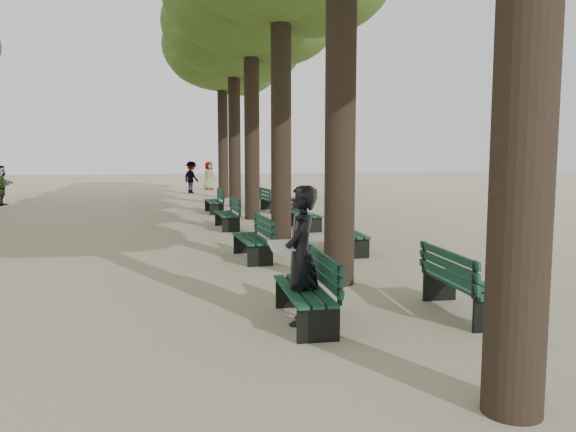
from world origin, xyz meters
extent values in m
plane|color=tan|center=(0.00, 0.00, 0.00)|extent=(120.00, 120.00, 0.00)
cylinder|color=#33261C|center=(1.50, 3.00, 3.75)|extent=(0.52, 0.52, 7.50)
cylinder|color=#33261C|center=(1.50, 8.00, 3.75)|extent=(0.52, 0.52, 7.50)
cylinder|color=#33261C|center=(1.50, 13.00, 3.75)|extent=(0.52, 0.52, 7.50)
cylinder|color=#33261C|center=(1.50, 18.00, 3.75)|extent=(0.52, 0.52, 7.50)
ellipsoid|color=#385A1F|center=(1.50, 18.00, 7.70)|extent=(6.00, 6.00, 4.50)
cylinder|color=#33261C|center=(1.50, 23.00, 3.75)|extent=(0.52, 0.52, 7.50)
ellipsoid|color=#385A1F|center=(1.50, 23.00, 7.70)|extent=(6.00, 6.00, 4.50)
cube|color=black|center=(0.35, 0.90, 0.23)|extent=(0.58, 1.82, 0.45)
cube|color=#0D3125|center=(0.35, 0.90, 0.45)|extent=(0.60, 1.82, 0.04)
cube|color=#0D3125|center=(0.63, 0.89, 0.72)|extent=(0.10, 1.80, 0.40)
cube|color=black|center=(0.35, 5.55, 0.23)|extent=(0.63, 1.83, 0.45)
cube|color=#0D3125|center=(0.35, 5.55, 0.45)|extent=(0.65, 1.83, 0.04)
cube|color=#0D3125|center=(0.63, 5.57, 0.72)|extent=(0.15, 1.80, 0.40)
cube|color=black|center=(0.35, 10.66, 0.23)|extent=(0.60, 1.82, 0.45)
cube|color=#0D3125|center=(0.35, 10.66, 0.45)|extent=(0.62, 1.82, 0.04)
cube|color=#0D3125|center=(0.63, 10.67, 0.72)|extent=(0.12, 1.80, 0.40)
cube|color=black|center=(0.35, 15.34, 0.23)|extent=(0.60, 1.82, 0.45)
cube|color=#0D3125|center=(0.35, 15.34, 0.45)|extent=(0.62, 1.82, 0.04)
cube|color=#0D3125|center=(0.63, 15.36, 0.72)|extent=(0.12, 1.80, 0.40)
cube|color=black|center=(2.65, 0.82, 0.23)|extent=(0.61, 1.82, 0.45)
cube|color=#0D3125|center=(2.65, 0.82, 0.45)|extent=(0.63, 1.82, 0.04)
cube|color=#0D3125|center=(2.37, 0.83, 0.72)|extent=(0.13, 1.80, 0.40)
cube|color=black|center=(2.65, 5.96, 0.23)|extent=(0.58, 1.82, 0.45)
cube|color=#0D3125|center=(2.65, 5.96, 0.45)|extent=(0.60, 1.82, 0.04)
cube|color=#0D3125|center=(2.37, 5.97, 0.72)|extent=(0.10, 1.80, 0.40)
cube|color=black|center=(2.65, 10.07, 0.23)|extent=(0.68, 1.84, 0.45)
cube|color=#0D3125|center=(2.65, 10.07, 0.45)|extent=(0.70, 1.84, 0.04)
cube|color=#0D3125|center=(2.37, 10.04, 0.72)|extent=(0.20, 1.80, 0.40)
cube|color=black|center=(2.65, 15.45, 0.23)|extent=(0.65, 1.83, 0.45)
cube|color=#0D3125|center=(2.65, 15.45, 0.45)|extent=(0.67, 1.83, 0.04)
cube|color=#0D3125|center=(2.37, 15.43, 0.72)|extent=(0.17, 1.80, 0.40)
imported|color=black|center=(0.32, 0.91, 0.91)|extent=(0.62, 0.82, 1.83)
cube|color=white|center=(0.07, 0.91, 1.05)|extent=(0.37, 0.29, 0.12)
imported|color=#262628|center=(1.23, 29.69, 0.89)|extent=(0.91, 0.82, 1.78)
imported|color=#262628|center=(-8.50, 20.52, 0.89)|extent=(0.55, 1.68, 1.78)
imported|color=#262628|center=(6.55, 20.12, 0.84)|extent=(0.60, 1.05, 1.69)
imported|color=#262628|center=(0.03, 26.82, 0.92)|extent=(0.98, 1.19, 1.84)
camera|label=1|loc=(-1.37, -6.13, 2.22)|focal=35.00mm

